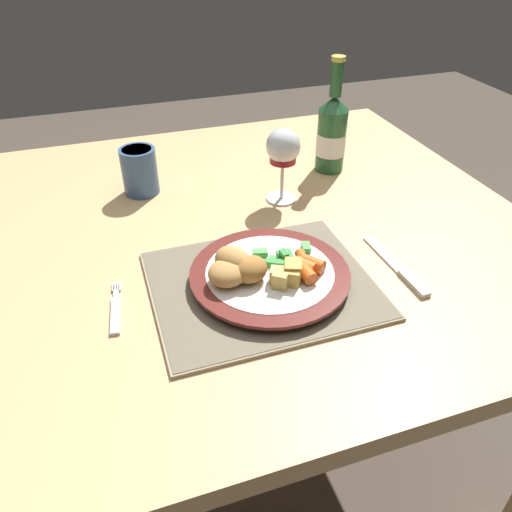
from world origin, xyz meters
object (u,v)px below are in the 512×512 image
(dinner_plate, at_px, (270,275))
(table_knife, at_px, (400,270))
(dining_table, at_px, (209,265))
(wine_glass, at_px, (283,150))
(bottle, at_px, (332,133))
(drinking_cup, at_px, (139,170))
(fork, at_px, (116,311))

(dinner_plate, bearing_deg, table_knife, -10.28)
(dinner_plate, bearing_deg, dining_table, 106.49)
(wine_glass, height_order, bottle, bottle)
(wine_glass, distance_m, drinking_cup, 0.31)
(dining_table, height_order, drinking_cup, drinking_cup)
(dining_table, bearing_deg, wine_glass, 20.15)
(drinking_cup, bearing_deg, dinner_plate, -68.33)
(table_knife, distance_m, wine_glass, 0.33)
(dinner_plate, xyz_separation_m, wine_glass, (0.12, 0.26, 0.09))
(fork, distance_m, table_knife, 0.47)
(wine_glass, bearing_deg, fork, -145.65)
(wine_glass, relative_size, bottle, 0.61)
(dinner_plate, xyz_separation_m, drinking_cup, (-0.15, 0.39, 0.03))
(bottle, bearing_deg, dining_table, -153.64)
(wine_glass, bearing_deg, table_knife, -71.28)
(fork, xyz_separation_m, wine_glass, (0.37, 0.25, 0.11))
(fork, bearing_deg, bottle, 33.86)
(dinner_plate, bearing_deg, wine_glass, 65.18)
(fork, relative_size, bottle, 0.48)
(dining_table, xyz_separation_m, fork, (-0.19, -0.19, 0.09))
(dining_table, relative_size, dinner_plate, 4.80)
(fork, height_order, wine_glass, wine_glass)
(table_knife, distance_m, drinking_cup, 0.57)
(dining_table, xyz_separation_m, table_knife, (0.28, -0.23, 0.09))
(table_knife, height_order, bottle, bottle)
(dinner_plate, distance_m, fork, 0.25)
(table_knife, bearing_deg, drinking_cup, 131.36)
(dining_table, distance_m, drinking_cup, 0.25)
(dining_table, relative_size, bottle, 4.93)
(dinner_plate, height_order, wine_glass, wine_glass)
(dining_table, bearing_deg, dinner_plate, -73.51)
(dinner_plate, bearing_deg, fork, 178.06)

